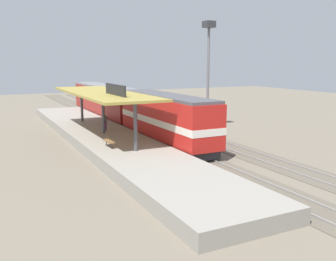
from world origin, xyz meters
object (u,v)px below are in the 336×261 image
object	(u,v)px
passenger_carriage_single	(105,101)
light_mast	(208,53)
platform_bench	(109,141)
person_waiting	(105,121)
locomotive	(166,119)

from	to	relation	value
passenger_carriage_single	light_mast	xyz separation A→B (m)	(7.80, -12.61, 6.08)
platform_bench	person_waiting	bearing A→B (deg)	74.94
locomotive	light_mast	world-z (taller)	light_mast
platform_bench	locomotive	bearing A→B (deg)	19.95
locomotive	passenger_carriage_single	xyz separation A→B (m)	(0.00, 18.00, -0.10)
passenger_carriage_single	person_waiting	xyz separation A→B (m)	(-4.10, -13.10, -0.46)
platform_bench	passenger_carriage_single	xyz separation A→B (m)	(6.00, 20.18, 0.97)
passenger_carriage_single	light_mast	distance (m)	16.03
light_mast	locomotive	bearing A→B (deg)	-145.35
passenger_carriage_single	person_waiting	size ratio (longest dim) A/B	11.70
person_waiting	light_mast	bearing A→B (deg)	2.37
passenger_carriage_single	platform_bench	bearing A→B (deg)	-106.56
platform_bench	person_waiting	xyz separation A→B (m)	(1.90, 7.08, 0.51)
locomotive	person_waiting	world-z (taller)	locomotive
locomotive	light_mast	distance (m)	11.21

